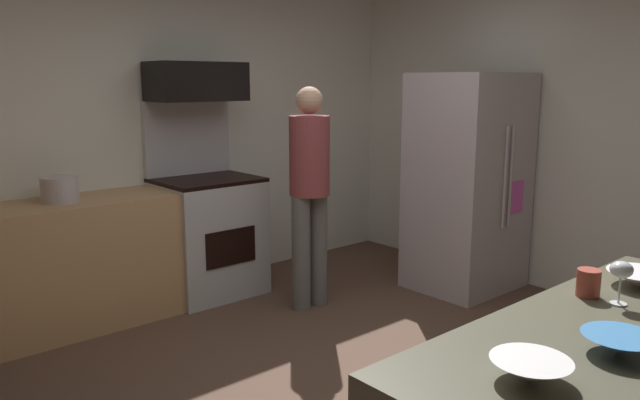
# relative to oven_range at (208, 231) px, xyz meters

# --- Properties ---
(ground_plane) EXTENTS (5.20, 4.80, 0.02)m
(ground_plane) POSITION_rel_oven_range_xyz_m (-0.32, -1.98, -0.53)
(ground_plane) COLOR brown
(wall_back) EXTENTS (5.20, 0.12, 2.60)m
(wall_back) POSITION_rel_oven_range_xyz_m (-0.32, 0.36, 0.78)
(wall_back) COLOR silver
(wall_back) RESTS_ON ground
(wall_right) EXTENTS (0.12, 4.80, 2.60)m
(wall_right) POSITION_rel_oven_range_xyz_m (2.22, -1.98, 0.78)
(wall_right) COLOR silver
(wall_right) RESTS_ON ground
(lower_cabinet_run) EXTENTS (2.40, 0.60, 0.90)m
(lower_cabinet_run) POSITION_rel_oven_range_xyz_m (-1.22, 0.00, -0.07)
(lower_cabinet_run) COLOR tan
(lower_cabinet_run) RESTS_ON ground
(oven_range) EXTENTS (0.76, 0.65, 1.55)m
(oven_range) POSITION_rel_oven_range_xyz_m (0.00, 0.00, 0.00)
(oven_range) COLOR silver
(oven_range) RESTS_ON ground
(microwave) EXTENTS (0.74, 0.38, 0.30)m
(microwave) POSITION_rel_oven_range_xyz_m (-0.00, 0.08, 1.18)
(microwave) COLOR black
(microwave) RESTS_ON oven_range
(refrigerator) EXTENTS (0.85, 0.74, 1.77)m
(refrigerator) POSITION_rel_oven_range_xyz_m (1.71, -1.27, 0.37)
(refrigerator) COLOR #BEB3BA
(refrigerator) RESTS_ON ground
(person_cook) EXTENTS (0.31, 0.30, 1.67)m
(person_cook) POSITION_rel_oven_range_xyz_m (0.42, -0.79, 0.42)
(person_cook) COLOR slate
(person_cook) RESTS_ON ground
(mixing_bowl_large) EXTENTS (0.26, 0.26, 0.06)m
(mixing_bowl_large) POSITION_rel_oven_range_xyz_m (0.04, -3.30, 0.41)
(mixing_bowl_large) COLOR white
(mixing_bowl_large) RESTS_ON counter_island
(mixing_bowl_small) EXTENTS (0.23, 0.23, 0.06)m
(mixing_bowl_small) POSITION_rel_oven_range_xyz_m (-0.66, -3.52, 0.41)
(mixing_bowl_small) COLOR #397BB9
(mixing_bowl_small) RESTS_ON counter_island
(mixing_bowl_prep) EXTENTS (0.22, 0.22, 0.06)m
(mixing_bowl_prep) POSITION_rel_oven_range_xyz_m (-1.01, -3.43, 0.41)
(mixing_bowl_prep) COLOR white
(mixing_bowl_prep) RESTS_ON counter_island
(wine_glass_extra) EXTENTS (0.08, 0.08, 0.17)m
(wine_glass_extra) POSITION_rel_oven_range_xyz_m (-0.24, -3.33, 0.51)
(wine_glass_extra) COLOR silver
(wine_glass_extra) RESTS_ON counter_island
(mug_coffee) EXTENTS (0.09, 0.09, 0.11)m
(mug_coffee) POSITION_rel_oven_range_xyz_m (-0.24, -3.21, 0.43)
(mug_coffee) COLOR #A14032
(mug_coffee) RESTS_ON counter_island
(stock_pot) EXTENTS (0.25, 0.25, 0.17)m
(stock_pot) POSITION_rel_oven_range_xyz_m (-1.12, 0.00, 0.47)
(stock_pot) COLOR #BFB7BF
(stock_pot) RESTS_ON lower_cabinet_run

